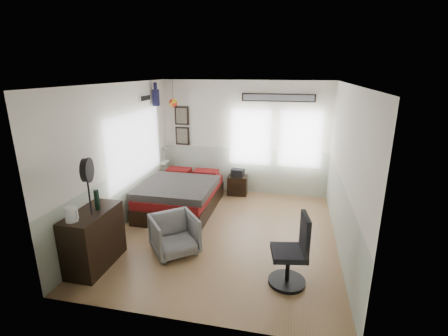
{
  "coord_description": "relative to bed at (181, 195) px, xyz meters",
  "views": [
    {
      "loc": [
        1.14,
        -5.3,
        2.92
      ],
      "look_at": [
        -0.1,
        0.4,
        1.15
      ],
      "focal_mm": 26.0,
      "sensor_mm": 36.0,
      "label": 1
    }
  ],
  "objects": [
    {
      "name": "bed",
      "position": [
        0.0,
        0.0,
        0.0
      ],
      "size": [
        1.5,
        2.05,
        0.65
      ],
      "rotation": [
        0.0,
        0.0,
        -0.0
      ],
      "color": "black",
      "rests_on": "ground_plane"
    },
    {
      "name": "dresser",
      "position": [
        -0.58,
        -2.29,
        0.13
      ],
      "size": [
        0.48,
        1.0,
        0.9
      ],
      "primitive_type": "cube",
      "color": "black",
      "rests_on": "ground_plane"
    },
    {
      "name": "ground_plane",
      "position": [
        1.16,
        -0.89,
        -0.32
      ],
      "size": [
        4.0,
        4.5,
        0.01
      ],
      "primitive_type": "cube",
      "color": "olive"
    },
    {
      "name": "room_shell",
      "position": [
        1.08,
        -0.7,
        1.29
      ],
      "size": [
        4.02,
        4.52,
        2.71
      ],
      "color": "silver",
      "rests_on": "ground_plane"
    },
    {
      "name": "stand_fan",
      "position": [
        -0.48,
        -2.39,
        1.25
      ],
      "size": [
        0.18,
        0.34,
        0.86
      ],
      "rotation": [
        0.0,
        0.0,
        0.29
      ],
      "color": "black",
      "rests_on": "dresser"
    },
    {
      "name": "task_chair",
      "position": [
        2.39,
        -2.12,
        0.11
      ],
      "size": [
        0.54,
        0.54,
        1.06
      ],
      "rotation": [
        0.0,
        0.0,
        0.18
      ],
      "color": "black",
      "rests_on": "ground_plane"
    },
    {
      "name": "bottle",
      "position": [
        -0.52,
        -2.19,
        0.73
      ],
      "size": [
        0.08,
        0.08,
        0.31
      ],
      "primitive_type": "cylinder",
      "color": "black",
      "rests_on": "dresser"
    },
    {
      "name": "kettle",
      "position": [
        -0.64,
        -2.63,
        0.69
      ],
      "size": [
        0.19,
        0.16,
        0.22
      ],
      "rotation": [
        0.0,
        0.0,
        0.18
      ],
      "color": "silver",
      "rests_on": "dresser"
    },
    {
      "name": "nightstand",
      "position": [
        1.04,
        1.14,
        -0.09
      ],
      "size": [
        0.48,
        0.4,
        0.46
      ],
      "primitive_type": "cube",
      "rotation": [
        0.0,
        0.0,
        0.06
      ],
      "color": "black",
      "rests_on": "ground_plane"
    },
    {
      "name": "black_bag",
      "position": [
        1.04,
        1.14,
        0.23
      ],
      "size": [
        0.32,
        0.23,
        0.18
      ],
      "primitive_type": "cube",
      "rotation": [
        0.0,
        0.0,
        -0.14
      ],
      "color": "black",
      "rests_on": "nightstand"
    },
    {
      "name": "wall_decor",
      "position": [
        0.06,
        1.07,
        1.78
      ],
      "size": [
        3.55,
        1.32,
        1.44
      ],
      "color": "black",
      "rests_on": "room_shell"
    },
    {
      "name": "armchair",
      "position": [
        0.49,
        -1.69,
        0.0
      ],
      "size": [
        0.99,
        0.99,
        0.65
      ],
      "primitive_type": "imported",
      "rotation": [
        0.0,
        0.0,
        0.69
      ],
      "color": "slate",
      "rests_on": "ground_plane"
    }
  ]
}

